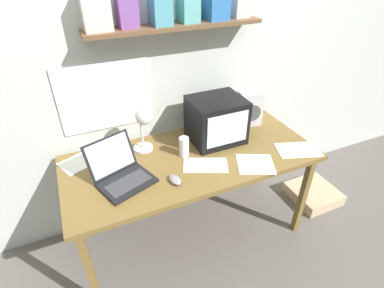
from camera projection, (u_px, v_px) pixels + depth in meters
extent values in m
plane|color=#625C57|center=(192.00, 232.00, 2.44)|extent=(12.00, 12.00, 0.00)
cube|color=silver|center=(166.00, 58.00, 2.05)|extent=(5.60, 0.06, 2.60)
cube|color=white|center=(105.00, 97.00, 1.98)|extent=(0.60, 0.01, 0.46)
cube|color=brown|center=(176.00, 26.00, 1.85)|extent=(1.14, 0.18, 0.02)
cube|color=beige|center=(95.00, 9.00, 1.63)|extent=(0.15, 0.14, 0.22)
cube|color=#7A4B96|center=(127.00, 8.00, 1.70)|extent=(0.11, 0.12, 0.21)
cube|color=teal|center=(160.00, 6.00, 1.76)|extent=(0.11, 0.15, 0.21)
cube|color=#5AA7A6|center=(188.00, 1.00, 1.82)|extent=(0.11, 0.14, 0.24)
cube|color=#2B68AE|center=(216.00, 2.00, 1.89)|extent=(0.13, 0.15, 0.20)
cube|color=beige|center=(240.00, 4.00, 1.98)|extent=(0.11, 0.12, 0.16)
cube|color=brown|center=(192.00, 158.00, 2.03)|extent=(1.69, 0.74, 0.03)
cube|color=brown|center=(90.00, 272.00, 1.74)|extent=(0.04, 0.05, 0.72)
cube|color=brown|center=(303.00, 196.00, 2.27)|extent=(0.04, 0.05, 0.72)
cube|color=brown|center=(78.00, 203.00, 2.21)|extent=(0.04, 0.05, 0.72)
cube|color=brown|center=(256.00, 153.00, 2.74)|extent=(0.04, 0.05, 0.72)
cube|color=black|center=(216.00, 120.00, 2.12)|extent=(0.37, 0.32, 0.32)
cube|color=silver|center=(228.00, 130.00, 1.99)|extent=(0.30, 0.01, 0.23)
cube|color=black|center=(127.00, 182.00, 1.78)|extent=(0.36, 0.32, 0.02)
cube|color=#38383A|center=(128.00, 183.00, 1.77)|extent=(0.29, 0.21, 0.00)
cube|color=black|center=(110.00, 155.00, 1.81)|extent=(0.32, 0.19, 0.22)
cube|color=#ADC6F0|center=(110.00, 155.00, 1.81)|extent=(0.29, 0.17, 0.20)
cylinder|color=silver|center=(143.00, 148.00, 2.09)|extent=(0.14, 0.14, 0.01)
cylinder|color=silver|center=(141.00, 130.00, 2.01)|extent=(0.02, 0.02, 0.27)
sphere|color=silver|center=(144.00, 116.00, 1.89)|extent=(0.11, 0.11, 0.11)
cylinder|color=white|center=(184.00, 147.00, 1.99)|extent=(0.07, 0.07, 0.14)
cylinder|color=yellow|center=(184.00, 149.00, 2.00)|extent=(0.06, 0.06, 0.10)
cube|color=silver|center=(250.00, 108.00, 2.32)|extent=(0.20, 0.14, 0.27)
cylinder|color=#4C4C51|center=(252.00, 113.00, 2.28)|extent=(0.13, 0.03, 0.13)
ellipsoid|color=gray|center=(175.00, 180.00, 1.79)|extent=(0.07, 0.11, 0.03)
cube|color=white|center=(298.00, 150.00, 2.08)|extent=(0.34, 0.27, 0.00)
cube|color=white|center=(255.00, 164.00, 1.94)|extent=(0.30, 0.29, 0.00)
cube|color=white|center=(205.00, 165.00, 1.93)|extent=(0.32, 0.26, 0.00)
cube|color=white|center=(79.00, 162.00, 1.96)|extent=(0.28, 0.26, 0.00)
cube|color=tan|center=(313.00, 194.00, 2.74)|extent=(0.39, 0.39, 0.10)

